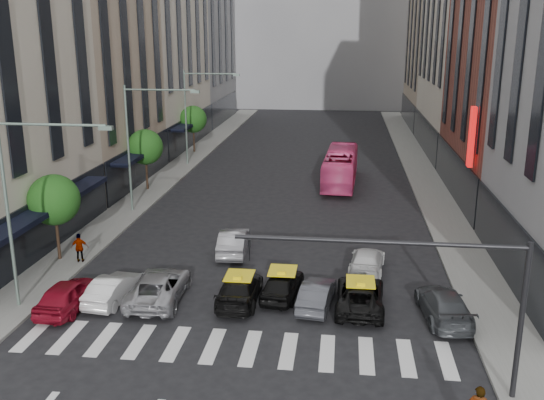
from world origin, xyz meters
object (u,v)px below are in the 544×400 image
(car_red, at_px, (68,295))
(pedestrian_far, at_px, (80,248))
(streetlamp_near, at_px, (25,189))
(car_white_front, at_px, (114,288))
(taxi_center, at_px, (283,284))
(streetlamp_far, at_px, (195,105))
(taxi_left, at_px, (240,289))
(streetlamp_mid, at_px, (140,132))
(bus, at_px, (340,167))

(car_red, height_order, pedestrian_far, pedestrian_far)
(streetlamp_near, height_order, car_red, streetlamp_near)
(streetlamp_near, distance_m, car_red, 5.38)
(streetlamp_near, xyz_separation_m, car_white_front, (3.32, 1.24, -5.24))
(streetlamp_near, relative_size, taxi_center, 2.23)
(streetlamp_far, distance_m, taxi_left, 32.01)
(streetlamp_mid, height_order, car_red, streetlamp_mid)
(streetlamp_mid, height_order, pedestrian_far, streetlamp_mid)
(car_white_front, bearing_deg, taxi_center, -163.41)
(streetlamp_near, height_order, streetlamp_mid, same)
(car_white_front, bearing_deg, car_red, 37.78)
(streetlamp_mid, height_order, taxi_left, streetlamp_mid)
(pedestrian_far, bearing_deg, car_white_front, 116.49)
(car_red, distance_m, car_white_front, 2.13)
(streetlamp_near, relative_size, bus, 0.84)
(streetlamp_far, height_order, taxi_left, streetlamp_far)
(streetlamp_far, bearing_deg, taxi_left, -72.60)
(streetlamp_mid, xyz_separation_m, pedestrian_far, (-0.36, -10.31, -4.92))
(streetlamp_near, xyz_separation_m, car_red, (1.50, 0.13, -5.17))
(streetlamp_far, bearing_deg, pedestrian_far, -90.78)
(streetlamp_near, xyz_separation_m, pedestrian_far, (-0.36, 5.69, -4.92))
(streetlamp_far, xyz_separation_m, bus, (14.05, -5.91, -4.41))
(streetlamp_mid, bearing_deg, bus, 35.70)
(car_red, distance_m, bus, 28.84)
(streetlamp_near, xyz_separation_m, streetlamp_far, (0.00, 32.00, 0.00))
(taxi_left, bearing_deg, pedestrian_far, -21.99)
(pedestrian_far, bearing_deg, streetlamp_near, 80.52)
(bus, bearing_deg, taxi_left, 82.04)
(car_white_front, bearing_deg, streetlamp_near, 26.93)
(car_white_front, xyz_separation_m, pedestrian_far, (-3.67, 4.45, 0.32))
(streetlamp_mid, height_order, bus, streetlamp_mid)
(streetlamp_mid, bearing_deg, car_white_front, -77.34)
(streetlamp_far, bearing_deg, bus, -22.81)
(streetlamp_mid, distance_m, car_red, 16.76)
(bus, bearing_deg, car_white_front, 69.44)
(car_red, distance_m, pedestrian_far, 5.86)
(taxi_center, bearing_deg, car_red, 22.13)
(car_red, xyz_separation_m, bus, (12.55, 25.96, 0.76))
(taxi_left, distance_m, pedestrian_far, 10.52)
(streetlamp_near, relative_size, pedestrian_far, 5.39)
(streetlamp_far, bearing_deg, streetlamp_near, -90.00)
(car_white_front, bearing_deg, streetlamp_far, -77.45)
(taxi_left, distance_m, bus, 24.67)
(taxi_left, relative_size, bus, 0.44)
(streetlamp_far, bearing_deg, car_white_front, -83.85)
(streetlamp_near, bearing_deg, taxi_left, 11.19)
(streetlamp_far, bearing_deg, car_red, -87.31)
(taxi_left, height_order, pedestrian_far, pedestrian_far)
(taxi_left, bearing_deg, taxi_center, -158.09)
(streetlamp_near, distance_m, streetlamp_mid, 16.00)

